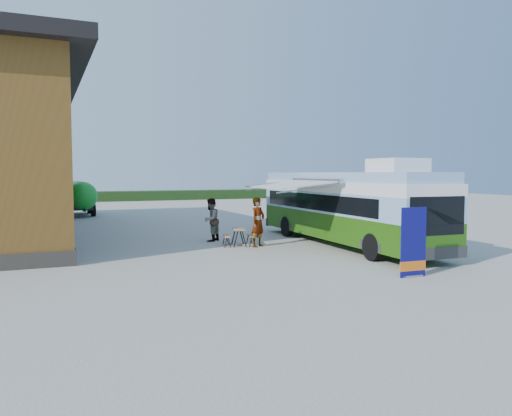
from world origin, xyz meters
name	(u,v)px	position (x,y,z in m)	size (l,w,h in m)	color
ground	(262,253)	(0.00, 0.00, 0.00)	(100.00, 100.00, 0.00)	#BCB7AD
hedge	(191,195)	(8.00, 38.00, 0.50)	(40.00, 3.00, 1.00)	#264419
bus	(344,205)	(3.97, 0.63, 1.64)	(2.85, 11.29, 3.44)	#326A11
awning	(294,184)	(1.64, 0.66, 2.51)	(2.60, 4.02, 0.50)	white
banner	(413,249)	(2.20, -5.59, 0.81)	(0.87, 0.21, 1.99)	#0D0D62
picnic_table	(239,233)	(-0.11, 2.09, 0.52)	(1.45, 1.35, 0.69)	#B07D53
person_a	(258,222)	(0.50, 1.52, 0.99)	(0.72, 0.47, 1.97)	#999999
person_b	(211,220)	(-0.74, 3.79, 0.93)	(0.90, 0.70, 1.86)	#999999
slurry_tanker	(80,196)	(-4.99, 20.24, 1.37)	(1.99, 6.45, 2.38)	green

